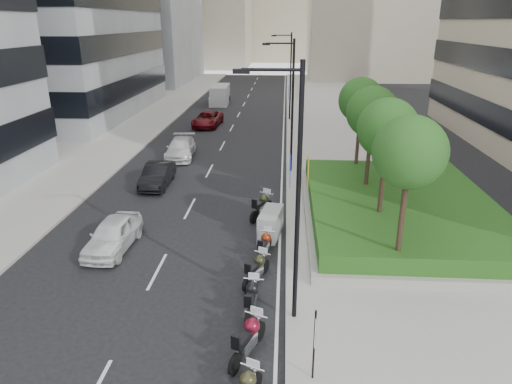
# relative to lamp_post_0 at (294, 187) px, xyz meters

# --- Properties ---
(ground) EXTENTS (160.00, 160.00, 0.00)m
(ground) POSITION_rel_lamp_post_0_xyz_m (-4.14, -1.00, -5.07)
(ground) COLOR black
(ground) RESTS_ON ground
(sidewalk_right) EXTENTS (10.00, 100.00, 0.15)m
(sidewalk_right) POSITION_rel_lamp_post_0_xyz_m (4.86, 29.00, -4.99)
(sidewalk_right) COLOR #9E9B93
(sidewalk_right) RESTS_ON ground
(sidewalk_left) EXTENTS (8.00, 100.00, 0.15)m
(sidewalk_left) POSITION_rel_lamp_post_0_xyz_m (-16.14, 29.00, -4.99)
(sidewalk_left) COLOR #9E9B93
(sidewalk_left) RESTS_ON ground
(lane_edge) EXTENTS (0.12, 100.00, 0.01)m
(lane_edge) POSITION_rel_lamp_post_0_xyz_m (-0.44, 29.00, -5.06)
(lane_edge) COLOR silver
(lane_edge) RESTS_ON ground
(lane_centre) EXTENTS (0.12, 100.00, 0.01)m
(lane_centre) POSITION_rel_lamp_post_0_xyz_m (-5.64, 29.00, -5.06)
(lane_centre) COLOR silver
(lane_centre) RESTS_ON ground
(planter) EXTENTS (10.00, 14.00, 0.40)m
(planter) POSITION_rel_lamp_post_0_xyz_m (5.86, 9.00, -4.72)
(planter) COLOR #99978E
(planter) RESTS_ON sidewalk_right
(hedge) EXTENTS (9.40, 13.40, 0.80)m
(hedge) POSITION_rel_lamp_post_0_xyz_m (5.86, 9.00, -4.12)
(hedge) COLOR #164413
(hedge) RESTS_ON planter
(tree_0) EXTENTS (2.80, 2.80, 6.30)m
(tree_0) POSITION_rel_lamp_post_0_xyz_m (4.36, 3.00, 0.36)
(tree_0) COLOR #332319
(tree_0) RESTS_ON planter
(tree_1) EXTENTS (2.80, 2.80, 6.30)m
(tree_1) POSITION_rel_lamp_post_0_xyz_m (4.36, 7.00, 0.36)
(tree_1) COLOR #332319
(tree_1) RESTS_ON planter
(tree_2) EXTENTS (2.80, 2.80, 6.30)m
(tree_2) POSITION_rel_lamp_post_0_xyz_m (4.36, 11.00, 0.36)
(tree_2) COLOR #332319
(tree_2) RESTS_ON planter
(tree_3) EXTENTS (2.80, 2.80, 6.30)m
(tree_3) POSITION_rel_lamp_post_0_xyz_m (4.36, 15.00, 0.36)
(tree_3) COLOR #332319
(tree_3) RESTS_ON planter
(lamp_post_0) EXTENTS (2.34, 0.45, 9.00)m
(lamp_post_0) POSITION_rel_lamp_post_0_xyz_m (0.00, 0.00, 0.00)
(lamp_post_0) COLOR black
(lamp_post_0) RESTS_ON ground
(lamp_post_1) EXTENTS (2.34, 0.45, 9.00)m
(lamp_post_1) POSITION_rel_lamp_post_0_xyz_m (0.00, 17.00, 0.00)
(lamp_post_1) COLOR black
(lamp_post_1) RESTS_ON ground
(lamp_post_2) EXTENTS (2.34, 0.45, 9.00)m
(lamp_post_2) POSITION_rel_lamp_post_0_xyz_m (0.00, 35.00, 0.00)
(lamp_post_2) COLOR black
(lamp_post_2) RESTS_ON ground
(parking_sign) EXTENTS (0.06, 0.32, 2.50)m
(parking_sign) POSITION_rel_lamp_post_0_xyz_m (0.66, -3.00, -3.61)
(parking_sign) COLOR black
(parking_sign) RESTS_ON ground
(motorcycle_1) EXTENTS (1.12, 2.27, 1.20)m
(motorcycle_1) POSITION_rel_lamp_post_0_xyz_m (-1.33, -1.95, -4.43)
(motorcycle_1) COLOR black
(motorcycle_1) RESTS_ON ground
(motorcycle_2) EXTENTS (0.76, 2.28, 1.13)m
(motorcycle_2) POSITION_rel_lamp_post_0_xyz_m (-1.39, 0.30, -4.46)
(motorcycle_2) COLOR black
(motorcycle_2) RESTS_ON ground
(motorcycle_3) EXTENTS (1.07, 2.07, 1.10)m
(motorcycle_3) POSITION_rel_lamp_post_0_xyz_m (-1.34, 2.46, -4.48)
(motorcycle_3) COLOR black
(motorcycle_3) RESTS_ON ground
(motorcycle_4) EXTENTS (0.76, 2.12, 1.07)m
(motorcycle_4) POSITION_rel_lamp_post_0_xyz_m (-1.11, 4.58, -4.49)
(motorcycle_4) COLOR black
(motorcycle_4) RESTS_ON ground
(motorcycle_5) EXTENTS (1.25, 2.33, 1.34)m
(motorcycle_5) POSITION_rel_lamp_post_0_xyz_m (-0.92, 6.71, -4.40)
(motorcycle_5) COLOR black
(motorcycle_5) RESTS_ON ground
(motorcycle_6) EXTENTS (1.20, 2.30, 1.22)m
(motorcycle_6) POSITION_rel_lamp_post_0_xyz_m (-1.48, 9.05, -4.41)
(motorcycle_6) COLOR black
(motorcycle_6) RESTS_ON ground
(car_a) EXTENTS (1.89, 4.34, 1.45)m
(car_a) POSITION_rel_lamp_post_0_xyz_m (-8.20, 4.90, -4.34)
(car_a) COLOR white
(car_a) RESTS_ON ground
(car_b) EXTENTS (1.61, 4.41, 1.44)m
(car_b) POSITION_rel_lamp_post_0_xyz_m (-8.48, 13.72, -4.34)
(car_b) COLOR black
(car_b) RESTS_ON ground
(car_c) EXTENTS (2.45, 5.18, 1.46)m
(car_c) POSITION_rel_lamp_post_0_xyz_m (-8.41, 20.30, -4.34)
(car_c) COLOR silver
(car_c) RESTS_ON ground
(car_d) EXTENTS (2.77, 5.43, 1.47)m
(car_d) POSITION_rel_lamp_post_0_xyz_m (-8.17, 31.65, -4.33)
(car_d) COLOR #5C0B10
(car_d) RESTS_ON ground
(delivery_van) EXTENTS (2.36, 5.65, 2.34)m
(delivery_van) POSITION_rel_lamp_post_0_xyz_m (-8.72, 44.72, -3.97)
(delivery_van) COLOR #BDBDBF
(delivery_van) RESTS_ON ground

